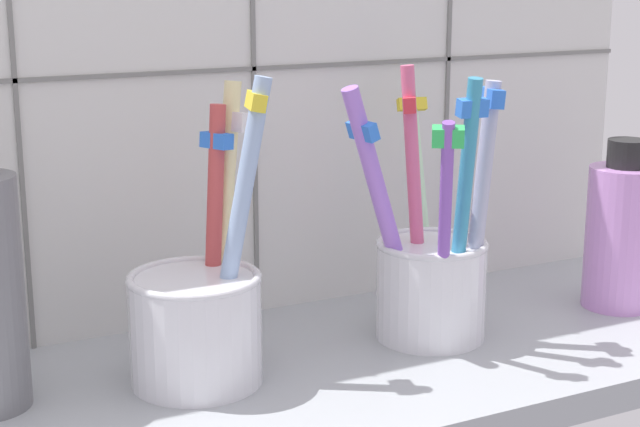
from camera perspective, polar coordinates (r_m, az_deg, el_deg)
counter_slab at (r=65.15cm, az=0.37°, el=-9.19°), size 64.00×22.00×2.00cm
tile_wall_back at (r=70.89cm, az=-4.15°, el=10.59°), size 64.00×2.20×45.00cm
toothbrush_cup_left at (r=61.15cm, az=-6.82°, el=-5.61°), size 8.81×8.34×18.42cm
toothbrush_cup_right at (r=67.76cm, az=6.29°, el=-3.15°), size 10.84×13.82×18.27cm
soap_bottle at (r=76.59cm, az=16.63°, el=-1.06°), size 5.17×5.17×12.41cm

